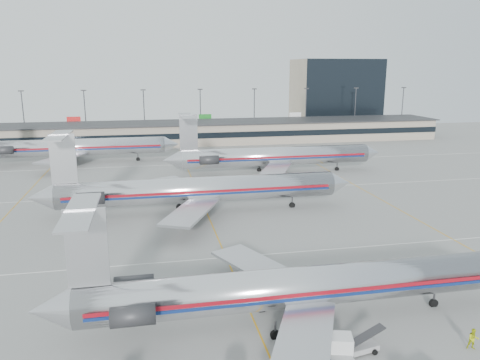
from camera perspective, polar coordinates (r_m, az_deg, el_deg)
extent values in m
plane|color=gray|center=(46.94, 0.44, -14.08)|extent=(260.00, 260.00, 0.00)
cube|color=silver|center=(55.84, -1.69, -9.41)|extent=(160.00, 0.15, 0.02)
cube|color=gray|center=(140.25, -7.81, 5.67)|extent=(160.00, 16.00, 6.00)
cube|color=black|center=(132.22, -7.58, 5.30)|extent=(160.00, 0.20, 1.60)
cube|color=#2D2D30|center=(139.87, -7.85, 6.93)|extent=(162.00, 17.00, 0.30)
cylinder|color=#38383D|center=(157.67, -24.88, 7.06)|extent=(0.30, 0.30, 15.00)
cube|color=#2D2D30|center=(157.17, -25.15, 9.80)|extent=(1.60, 0.40, 0.35)
cylinder|color=#38383D|center=(154.50, -18.33, 7.51)|extent=(0.30, 0.30, 15.00)
cube|color=#2D2D30|center=(153.99, -18.54, 10.32)|extent=(1.60, 0.40, 0.35)
cylinder|color=#38383D|center=(153.40, -11.59, 7.88)|extent=(0.30, 0.30, 15.00)
cube|color=#2D2D30|center=(152.88, -11.73, 10.71)|extent=(1.60, 0.40, 0.35)
cylinder|color=#38383D|center=(154.39, -4.84, 8.13)|extent=(0.30, 0.30, 15.00)
cube|color=#2D2D30|center=(153.88, -4.89, 10.95)|extent=(1.60, 0.40, 0.35)
cylinder|color=#38383D|center=(157.46, 1.75, 8.28)|extent=(0.30, 0.30, 15.00)
cube|color=#2D2D30|center=(156.95, 1.77, 11.04)|extent=(1.60, 0.40, 0.35)
cylinder|color=#38383D|center=(162.47, 8.01, 8.31)|extent=(0.30, 0.30, 15.00)
cube|color=#2D2D30|center=(161.98, 8.10, 10.99)|extent=(1.60, 0.40, 0.35)
cylinder|color=#38383D|center=(169.26, 13.84, 8.26)|extent=(0.30, 0.30, 15.00)
cube|color=#2D2D30|center=(168.79, 13.98, 10.83)|extent=(1.60, 0.40, 0.35)
cylinder|color=#38383D|center=(177.61, 19.16, 8.14)|extent=(0.30, 0.30, 15.00)
cube|color=#2D2D30|center=(177.17, 19.35, 10.58)|extent=(1.60, 0.40, 0.35)
cube|color=tan|center=(183.12, 11.50, 10.31)|extent=(30.00, 20.00, 25.00)
cylinder|color=silver|center=(41.84, 7.35, -12.78)|extent=(37.56, 3.47, 3.47)
cone|color=#BABABF|center=(40.74, -22.12, -14.49)|extent=(3.38, 3.47, 3.47)
cube|color=maroon|center=(40.30, 8.17, -13.66)|extent=(35.68, 0.05, 0.33)
cube|color=navy|center=(40.48, 8.15, -14.13)|extent=(35.68, 0.05, 0.26)
cube|color=#BABABF|center=(47.45, 2.56, -10.63)|extent=(8.73, 12.73, 0.30)
cube|color=#BABABF|center=(36.33, 7.81, -18.88)|extent=(8.73, 12.73, 0.30)
cube|color=#BABABF|center=(38.24, -18.17, -7.90)|extent=(3.19, 0.23, 6.39)
cube|color=#BABABF|center=(37.33, -18.94, -3.60)|extent=(2.25, 9.86, 0.17)
cylinder|color=#2D2D30|center=(42.25, -12.76, -12.32)|extent=(3.38, 1.60, 1.60)
cylinder|color=#2D2D30|center=(37.49, -12.92, -15.85)|extent=(3.38, 1.60, 1.60)
cylinder|color=#2D2D30|center=(48.47, 22.57, -13.23)|extent=(0.19, 0.19, 1.55)
cylinder|color=#2D2D30|center=(40.40, 4.32, -17.78)|extent=(0.19, 0.19, 1.55)
cylinder|color=#2D2D30|center=(44.18, 2.70, -14.84)|extent=(0.19, 0.19, 1.55)
cylinder|color=black|center=(48.66, 22.52, -13.70)|extent=(0.85, 0.28, 0.85)
cylinder|color=silver|center=(71.53, -4.86, -1.19)|extent=(42.02, 3.89, 3.89)
cone|color=silver|center=(77.32, 12.08, -0.33)|extent=(3.36, 3.89, 3.89)
cone|color=#BABABF|center=(72.74, -23.09, -2.00)|extent=(3.78, 3.89, 3.89)
cube|color=maroon|center=(69.61, -4.68, -1.46)|extent=(39.92, 0.05, 0.37)
cube|color=navy|center=(69.72, -4.67, -1.80)|extent=(39.92, 0.05, 0.29)
cube|color=#BABABF|center=(78.70, -6.98, -0.67)|extent=(9.77, 14.24, 0.34)
cube|color=#BABABF|center=(64.57, -5.94, -3.80)|extent=(9.77, 14.24, 0.34)
cube|color=#BABABF|center=(70.91, -20.76, 2.42)|extent=(3.57, 0.26, 7.14)
cube|color=#BABABF|center=(70.45, -21.24, 5.08)|extent=(2.52, 11.03, 0.19)
cylinder|color=#2D2D30|center=(74.39, -17.28, -0.94)|extent=(3.78, 1.79, 1.79)
cylinder|color=#2D2D30|center=(68.63, -17.76, -2.16)|extent=(3.78, 1.79, 1.79)
cylinder|color=#2D2D30|center=(75.27, 6.38, -2.70)|extent=(0.21, 0.21, 1.73)
cylinder|color=#2D2D30|center=(69.62, -7.16, -4.07)|extent=(0.21, 0.21, 1.73)
cylinder|color=#2D2D30|center=(74.43, -7.46, -2.92)|extent=(0.21, 0.21, 1.73)
cylinder|color=black|center=(75.41, 6.37, -3.06)|extent=(0.95, 0.32, 0.95)
cylinder|color=silver|center=(98.80, 4.49, 2.91)|extent=(39.96, 3.89, 3.89)
cone|color=silver|center=(106.70, 15.78, 3.22)|extent=(3.36, 3.89, 3.89)
cone|color=#BABABF|center=(95.26, -8.28, 2.41)|extent=(3.79, 3.89, 3.89)
cube|color=maroon|center=(96.92, 4.81, 2.79)|extent=(37.96, 0.05, 0.37)
cube|color=navy|center=(97.00, 4.80, 2.54)|extent=(37.96, 0.05, 0.29)
cube|color=#BABABF|center=(105.46, 2.30, 3.03)|extent=(9.78, 14.25, 0.34)
cube|color=#BABABF|center=(91.50, 4.46, 1.38)|extent=(9.78, 14.25, 0.34)
cube|color=#BABABF|center=(94.61, -6.29, 5.78)|extent=(3.58, 0.26, 7.15)
cube|color=#BABABF|center=(94.20, -6.53, 7.81)|extent=(2.52, 11.04, 0.19)
cylinder|color=#2D2D30|center=(98.75, -4.24, 3.09)|extent=(3.79, 1.79, 1.79)
cylinder|color=#2D2D30|center=(92.91, -3.78, 2.44)|extent=(3.79, 1.79, 1.79)
cylinder|color=#2D2D30|center=(103.86, 11.74, 1.60)|extent=(0.21, 0.21, 1.73)
cylinder|color=#2D2D30|center=(96.16, 3.06, 0.93)|extent=(0.21, 0.21, 1.73)
cylinder|color=#2D2D30|center=(100.95, 2.35, 1.54)|extent=(0.21, 0.21, 1.73)
cylinder|color=black|center=(103.96, 11.73, 1.33)|extent=(0.95, 0.32, 0.95)
cylinder|color=silver|center=(115.90, -19.30, 3.79)|extent=(40.65, 3.96, 3.96)
cone|color=silver|center=(114.91, -8.34, 4.32)|extent=(3.42, 3.96, 3.96)
cube|color=maroon|center=(113.93, -19.44, 3.70)|extent=(38.62, 0.05, 0.37)
cube|color=navy|center=(114.00, -19.42, 3.49)|extent=(38.62, 0.05, 0.30)
cube|color=#BABABF|center=(123.69, -19.79, 3.81)|extent=(9.95, 14.50, 0.34)
cube|color=#BABABF|center=(109.11, -20.88, 2.53)|extent=(9.95, 14.50, 0.34)
cylinder|color=#2D2D30|center=(121.79, -26.12, 3.75)|extent=(3.85, 1.82, 1.82)
cylinder|color=#2D2D30|center=(115.97, -26.86, 3.25)|extent=(3.85, 1.82, 1.82)
cylinder|color=#2D2D30|center=(115.27, -12.33, 2.74)|extent=(0.21, 0.21, 1.77)
cylinder|color=#2D2D30|center=(114.38, -20.95, 2.07)|extent=(0.21, 0.21, 1.77)
cylinder|color=#2D2D30|center=(119.36, -20.56, 2.55)|extent=(0.21, 0.21, 1.77)
cylinder|color=black|center=(115.36, -12.32, 2.49)|extent=(0.96, 0.32, 0.96)
cube|color=#989898|center=(37.61, 12.26, -20.43)|extent=(1.76, 1.28, 0.05)
cube|color=#2D2D30|center=(38.84, 12.13, -20.36)|extent=(2.34, 2.11, 0.33)
cube|color=silver|center=(38.30, 12.20, -19.13)|extent=(1.99, 1.92, 1.65)
cylinder|color=black|center=(39.69, 12.80, -19.84)|extent=(0.26, 0.13, 0.26)
cylinder|color=black|center=(39.16, 10.61, -20.23)|extent=(0.26, 0.13, 0.26)
cube|color=#989898|center=(39.88, 14.24, -19.28)|extent=(3.38, 1.76, 0.45)
cube|color=#2D2D30|center=(39.56, 15.07, -17.88)|extent=(3.36, 1.42, 1.15)
cylinder|color=black|center=(40.81, 15.47, -18.84)|extent=(0.45, 0.14, 0.45)
cylinder|color=black|center=(40.08, 16.14, -19.54)|extent=(0.45, 0.14, 0.45)
cylinder|color=black|center=(39.92, 12.31, -19.44)|extent=(0.45, 0.14, 0.45)
cylinder|color=black|center=(39.17, 12.91, -20.18)|extent=(0.45, 0.14, 0.45)
imported|color=#82CE13|center=(38.61, 11.84, -19.69)|extent=(0.61, 0.67, 1.54)
imported|color=#B2C112|center=(43.14, 26.56, -16.96)|extent=(1.02, 0.91, 1.75)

